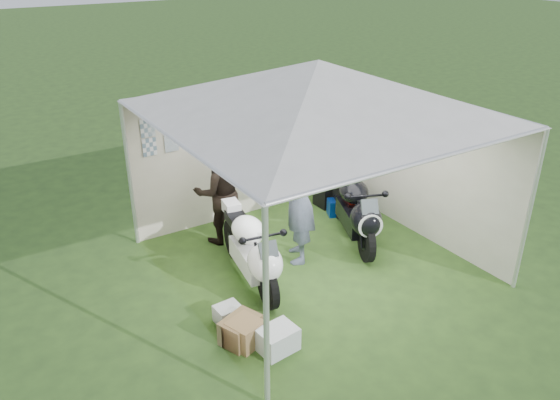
{
  "coord_description": "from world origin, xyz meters",
  "views": [
    {
      "loc": [
        -4.14,
        -5.62,
        4.34
      ],
      "look_at": [
        -0.36,
        0.35,
        0.99
      ],
      "focal_mm": 35.0,
      "sensor_mm": 36.0,
      "label": 1
    }
  ],
  "objects_px": {
    "equipment_box": "(329,193)",
    "crate_1": "(245,333)",
    "paddock_stand": "(339,207)",
    "crate_2": "(228,314)",
    "motorcycle_white": "(252,249)",
    "person_blue_jacket": "(299,199)",
    "canopy_tent": "(316,92)",
    "crate_0": "(277,339)",
    "motorcycle_black": "(356,209)",
    "crate_3": "(240,330)",
    "person_dark_jacket": "(220,192)"
  },
  "relations": [
    {
      "from": "canopy_tent",
      "to": "equipment_box",
      "type": "height_order",
      "value": "canopy_tent"
    },
    {
      "from": "equipment_box",
      "to": "person_dark_jacket",
      "type": "bearing_deg",
      "value": -176.64
    },
    {
      "from": "motorcycle_white",
      "to": "equipment_box",
      "type": "distance_m",
      "value": 2.86
    },
    {
      "from": "motorcycle_white",
      "to": "paddock_stand",
      "type": "height_order",
      "value": "motorcycle_white"
    },
    {
      "from": "motorcycle_white",
      "to": "canopy_tent",
      "type": "bearing_deg",
      "value": 10.46
    },
    {
      "from": "equipment_box",
      "to": "crate_1",
      "type": "relative_size",
      "value": 1.28
    },
    {
      "from": "motorcycle_black",
      "to": "canopy_tent",
      "type": "bearing_deg",
      "value": -147.06
    },
    {
      "from": "paddock_stand",
      "to": "crate_1",
      "type": "relative_size",
      "value": 1.09
    },
    {
      "from": "motorcycle_black",
      "to": "paddock_stand",
      "type": "bearing_deg",
      "value": 90.0
    },
    {
      "from": "person_blue_jacket",
      "to": "crate_1",
      "type": "height_order",
      "value": "person_blue_jacket"
    },
    {
      "from": "crate_0",
      "to": "motorcycle_black",
      "type": "bearing_deg",
      "value": 32.56
    },
    {
      "from": "person_blue_jacket",
      "to": "crate_1",
      "type": "distance_m",
      "value": 2.23
    },
    {
      "from": "crate_3",
      "to": "motorcycle_white",
      "type": "bearing_deg",
      "value": 53.34
    },
    {
      "from": "crate_2",
      "to": "equipment_box",
      "type": "bearing_deg",
      "value": 33.34
    },
    {
      "from": "person_dark_jacket",
      "to": "crate_0",
      "type": "bearing_deg",
      "value": 90.05
    },
    {
      "from": "person_blue_jacket",
      "to": "equipment_box",
      "type": "distance_m",
      "value": 2.1
    },
    {
      "from": "crate_2",
      "to": "motorcycle_white",
      "type": "bearing_deg",
      "value": 40.06
    },
    {
      "from": "equipment_box",
      "to": "crate_0",
      "type": "xyz_separation_m",
      "value": [
        -2.87,
        -2.83,
        -0.08
      ]
    },
    {
      "from": "paddock_stand",
      "to": "person_dark_jacket",
      "type": "xyz_separation_m",
      "value": [
        -2.14,
        0.3,
        0.7
      ]
    },
    {
      "from": "person_dark_jacket",
      "to": "person_blue_jacket",
      "type": "height_order",
      "value": "person_blue_jacket"
    },
    {
      "from": "crate_2",
      "to": "person_dark_jacket",
      "type": "bearing_deg",
      "value": 65.17
    },
    {
      "from": "person_blue_jacket",
      "to": "canopy_tent",
      "type": "bearing_deg",
      "value": 52.51
    },
    {
      "from": "motorcycle_black",
      "to": "motorcycle_white",
      "type": "bearing_deg",
      "value": -151.84
    },
    {
      "from": "crate_0",
      "to": "crate_3",
      "type": "distance_m",
      "value": 0.47
    },
    {
      "from": "canopy_tent",
      "to": "paddock_stand",
      "type": "xyz_separation_m",
      "value": [
        1.32,
        1.03,
        -2.43
      ]
    },
    {
      "from": "motorcycle_white",
      "to": "crate_0",
      "type": "height_order",
      "value": "motorcycle_white"
    },
    {
      "from": "person_dark_jacket",
      "to": "crate_2",
      "type": "relative_size",
      "value": 5.37
    },
    {
      "from": "person_dark_jacket",
      "to": "crate_0",
      "type": "relative_size",
      "value": 3.82
    },
    {
      "from": "motorcycle_white",
      "to": "crate_0",
      "type": "distance_m",
      "value": 1.48
    },
    {
      "from": "motorcycle_white",
      "to": "paddock_stand",
      "type": "distance_m",
      "value": 2.59
    },
    {
      "from": "paddock_stand",
      "to": "crate_3",
      "type": "relative_size",
      "value": 0.83
    },
    {
      "from": "canopy_tent",
      "to": "crate_1",
      "type": "relative_size",
      "value": 16.0
    },
    {
      "from": "crate_2",
      "to": "canopy_tent",
      "type": "bearing_deg",
      "value": 19.24
    },
    {
      "from": "paddock_stand",
      "to": "motorcycle_white",
      "type": "bearing_deg",
      "value": -155.9
    },
    {
      "from": "paddock_stand",
      "to": "crate_1",
      "type": "bearing_deg",
      "value": -145.33
    },
    {
      "from": "person_dark_jacket",
      "to": "equipment_box",
      "type": "height_order",
      "value": "person_dark_jacket"
    },
    {
      "from": "paddock_stand",
      "to": "crate_2",
      "type": "relative_size",
      "value": 1.23
    },
    {
      "from": "crate_3",
      "to": "paddock_stand",
      "type": "bearing_deg",
      "value": 33.48
    },
    {
      "from": "crate_1",
      "to": "crate_2",
      "type": "xyz_separation_m",
      "value": [
        0.02,
        0.48,
        -0.04
      ]
    },
    {
      "from": "paddock_stand",
      "to": "crate_1",
      "type": "xyz_separation_m",
      "value": [
        -3.05,
        -2.11,
        0.01
      ]
    },
    {
      "from": "paddock_stand",
      "to": "crate_2",
      "type": "height_order",
      "value": "paddock_stand"
    },
    {
      "from": "motorcycle_white",
      "to": "person_dark_jacket",
      "type": "relative_size",
      "value": 1.17
    },
    {
      "from": "motorcycle_white",
      "to": "crate_0",
      "type": "relative_size",
      "value": 4.47
    },
    {
      "from": "motorcycle_black",
      "to": "equipment_box",
      "type": "distance_m",
      "value": 1.4
    },
    {
      "from": "paddock_stand",
      "to": "crate_0",
      "type": "bearing_deg",
      "value": -139.16
    },
    {
      "from": "motorcycle_white",
      "to": "crate_3",
      "type": "height_order",
      "value": "motorcycle_white"
    },
    {
      "from": "canopy_tent",
      "to": "motorcycle_white",
      "type": "height_order",
      "value": "canopy_tent"
    },
    {
      "from": "crate_3",
      "to": "person_blue_jacket",
      "type": "bearing_deg",
      "value": 36.18
    },
    {
      "from": "person_blue_jacket",
      "to": "motorcycle_black",
      "type": "bearing_deg",
      "value": 114.24
    },
    {
      "from": "crate_0",
      "to": "crate_1",
      "type": "relative_size",
      "value": 1.25
    }
  ]
}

